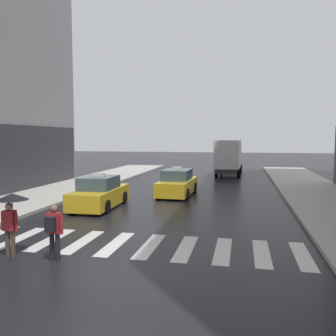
{
  "coord_description": "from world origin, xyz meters",
  "views": [
    {
      "loc": [
        3.55,
        -8.21,
        3.58
      ],
      "look_at": [
        0.18,
        8.0,
        2.18
      ],
      "focal_mm": 38.17,
      "sensor_mm": 36.0,
      "label": 1
    }
  ],
  "objects_px": {
    "taxi_lead": "(100,194)",
    "taxi_second": "(177,184)",
    "box_truck": "(229,156)",
    "pedestrian_with_backpack": "(54,228)",
    "pedestrian_with_umbrella": "(11,207)"
  },
  "relations": [
    {
      "from": "taxi_lead",
      "to": "box_truck",
      "type": "relative_size",
      "value": 0.6
    },
    {
      "from": "taxi_lead",
      "to": "pedestrian_with_backpack",
      "type": "xyz_separation_m",
      "value": [
        1.81,
        -7.74,
        0.25
      ]
    },
    {
      "from": "taxi_lead",
      "to": "taxi_second",
      "type": "xyz_separation_m",
      "value": [
        3.2,
        4.66,
        0.0
      ]
    },
    {
      "from": "taxi_lead",
      "to": "box_truck",
      "type": "height_order",
      "value": "box_truck"
    },
    {
      "from": "box_truck",
      "to": "pedestrian_with_backpack",
      "type": "relative_size",
      "value": 4.61
    },
    {
      "from": "taxi_lead",
      "to": "taxi_second",
      "type": "relative_size",
      "value": 0.99
    },
    {
      "from": "box_truck",
      "to": "pedestrian_with_umbrella",
      "type": "bearing_deg",
      "value": -102.31
    },
    {
      "from": "taxi_lead",
      "to": "taxi_second",
      "type": "distance_m",
      "value": 5.66
    },
    {
      "from": "taxi_second",
      "to": "pedestrian_with_umbrella",
      "type": "distance_m",
      "value": 12.69
    },
    {
      "from": "box_truck",
      "to": "pedestrian_with_backpack",
      "type": "distance_m",
      "value": 25.48
    },
    {
      "from": "box_truck",
      "to": "pedestrian_with_umbrella",
      "type": "relative_size",
      "value": 3.92
    },
    {
      "from": "pedestrian_with_umbrella",
      "to": "taxi_second",
      "type": "bearing_deg",
      "value": 77.27
    },
    {
      "from": "taxi_lead",
      "to": "taxi_second",
      "type": "bearing_deg",
      "value": 55.52
    },
    {
      "from": "pedestrian_with_umbrella",
      "to": "pedestrian_with_backpack",
      "type": "bearing_deg",
      "value": -2.0
    },
    {
      "from": "taxi_second",
      "to": "pedestrian_with_backpack",
      "type": "bearing_deg",
      "value": -96.4
    }
  ]
}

